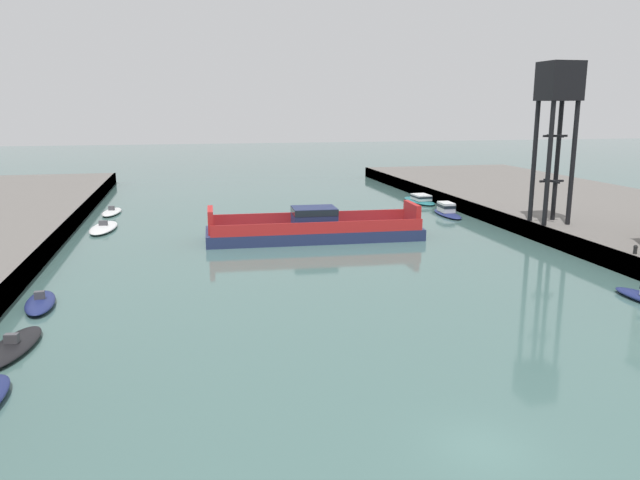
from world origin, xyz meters
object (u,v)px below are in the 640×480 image
moored_boat_upstream_b (104,228)px  crane_tower (558,98)px  moored_boat_near_left (112,212)px  moored_boat_far_left (420,199)px  chain_ferry (314,229)px  moored_boat_near_right (447,210)px  moored_boat_mid_right (40,303)px  moored_boat_far_right (13,347)px

moored_boat_upstream_b → crane_tower: size_ratio=0.50×
moored_boat_near_left → moored_boat_upstream_b: (0.25, -10.25, 0.02)m
moored_boat_far_left → chain_ferry: bearing=-133.6°
chain_ferry → moored_boat_near_right: 20.69m
moored_boat_upstream_b → moored_boat_far_left: bearing=15.1°
moored_boat_upstream_b → crane_tower: crane_tower is taller
crane_tower → moored_boat_mid_right: bearing=-165.4°
moored_boat_near_right → moored_boat_upstream_b: (-39.01, -0.69, -0.31)m
moored_boat_far_right → moored_boat_upstream_b: moored_boat_upstream_b is taller
chain_ferry → moored_boat_mid_right: 27.31m
chain_ferry → moored_boat_far_right: size_ratio=3.28×
chain_ferry → moored_boat_far_right: chain_ferry is taller
chain_ferry → moored_boat_far_right: 32.36m
moored_boat_near_left → moored_boat_near_right: (39.26, -9.55, 0.33)m
moored_boat_near_left → moored_boat_upstream_b: size_ratio=0.82×
chain_ferry → crane_tower: bearing=-13.0°
moored_boat_mid_right → moored_boat_far_right: moored_boat_mid_right is taller
moored_boat_mid_right → moored_boat_far_left: 54.36m
moored_boat_near_left → moored_boat_far_left: size_ratio=0.78×
chain_ferry → moored_boat_near_left: size_ratio=3.39×
moored_boat_near_left → moored_boat_far_left: (39.80, 0.44, 0.19)m
moored_boat_near_right → moored_boat_upstream_b: bearing=-179.0°
moored_boat_near_left → crane_tower: (43.22, -24.40, 13.28)m
moored_boat_mid_right → chain_ferry: bearing=37.4°
moored_boat_near_left → moored_boat_near_right: bearing=-13.7°
moored_boat_near_left → moored_boat_far_right: size_ratio=0.97×
moored_boat_near_right → moored_boat_mid_right: bearing=-146.6°
moored_boat_upstream_b → crane_tower: 47.15m
moored_boat_mid_right → crane_tower: bearing=14.6°
moored_boat_far_left → moored_boat_near_left: bearing=-179.4°
moored_boat_far_left → moored_boat_upstream_b: size_ratio=1.05×
moored_boat_near_left → crane_tower: crane_tower is taller
moored_boat_near_left → moored_boat_mid_right: bearing=-91.1°
chain_ferry → moored_boat_upstream_b: chain_ferry is taller
moored_boat_near_right → crane_tower: (3.96, -14.85, 12.95)m
chain_ferry → moored_boat_far_left: bearing=46.4°
moored_boat_near_left → moored_boat_upstream_b: bearing=-88.6°
moored_boat_far_left → crane_tower: bearing=-82.1°
moored_boat_near_right → moored_boat_far_left: size_ratio=0.89×
moored_boat_mid_right → crane_tower: (43.91, 11.45, 13.24)m
moored_boat_near_right → moored_boat_far_right: bearing=-139.5°
moored_boat_far_left → moored_boat_mid_right: bearing=-138.1°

